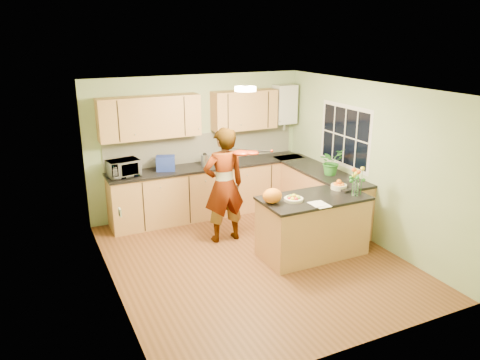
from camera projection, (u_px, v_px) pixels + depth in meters
name	position (u px, v px, depth m)	size (l,w,h in m)	color
floor	(254.00, 259.00, 6.91)	(4.50, 4.50, 0.00)	brown
ceiling	(255.00, 88.00, 6.15)	(4.00, 4.50, 0.02)	white
wall_back	(198.00, 145.00, 8.46)	(4.00, 0.02, 2.50)	#91AD7C
wall_front	(359.00, 241.00, 4.59)	(4.00, 0.02, 2.50)	#91AD7C
wall_left	(109.00, 200.00, 5.71)	(0.02, 4.50, 2.50)	#91AD7C
wall_right	(368.00, 162.00, 7.35)	(0.02, 4.50, 2.50)	#91AD7C
back_counter	(210.00, 190.00, 8.48)	(3.64, 0.62, 0.94)	#B47348
right_counter	(318.00, 195.00, 8.19)	(0.62, 2.24, 0.94)	#B47348
splashback	(203.00, 147.00, 8.51)	(3.60, 0.02, 0.52)	white
upper_cabinets	(191.00, 114.00, 8.06)	(3.20, 0.34, 0.70)	#B47348
boiler	(285.00, 104.00, 8.82)	(0.40, 0.30, 0.86)	silver
window_right	(345.00, 136.00, 7.77)	(0.01, 1.30, 1.05)	silver
light_switch	(120.00, 212.00, 5.19)	(0.02, 0.09, 0.09)	silver
ceiling_lamp	(245.00, 89.00, 6.42)	(0.30, 0.30, 0.07)	#FFEABF
peninsula_island	(313.00, 226.00, 6.95)	(1.58, 0.81, 0.91)	#B47348
fruit_dish	(294.00, 198.00, 6.66)	(0.27, 0.27, 0.10)	beige
orange_bowl	(339.00, 185.00, 7.15)	(0.24, 0.24, 0.14)	beige
flower_vase	(357.00, 175.00, 6.81)	(0.25, 0.25, 0.46)	silver
orange_bag	(272.00, 196.00, 6.55)	(0.28, 0.24, 0.21)	orange
papers	(320.00, 204.00, 6.52)	(0.21, 0.28, 0.01)	white
violinist	(224.00, 185.00, 7.29)	(0.67, 0.44, 1.84)	#D7A983
violin	(242.00, 153.00, 7.02)	(0.62, 0.25, 0.12)	#4C1304
microwave	(123.00, 168.00, 7.64)	(0.50, 0.34, 0.28)	silver
blue_box	(166.00, 163.00, 7.98)	(0.31, 0.23, 0.25)	navy
kettle	(205.00, 160.00, 8.25)	(0.15, 0.15, 0.27)	silver
jar_cream	(227.00, 158.00, 8.45)	(0.11, 0.11, 0.17)	beige
jar_white	(231.00, 158.00, 8.44)	(0.11, 0.11, 0.18)	silver
potted_plant	(331.00, 162.00, 7.71)	(0.40, 0.34, 0.44)	#2C7828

